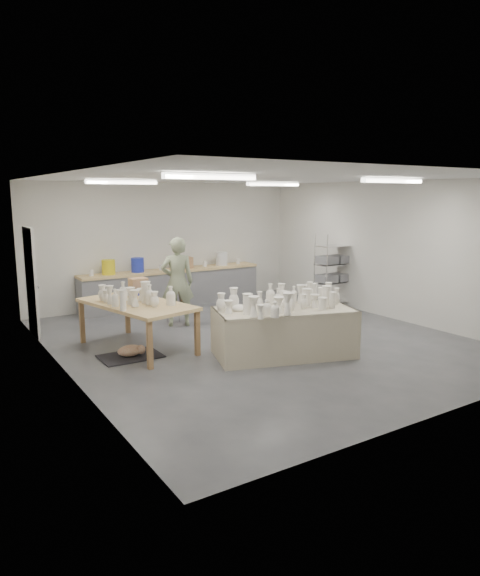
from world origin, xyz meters
TOP-DOWN VIEW (x-y plane):
  - room at (-0.11, 0.08)m, footprint 8.00×8.02m
  - back_counter at (-0.01, 3.68)m, footprint 4.60×0.60m
  - wire_shelf at (3.20, 1.40)m, footprint 0.88×0.48m
  - drying_table at (-0.15, -1.03)m, footprint 2.53×1.78m
  - work_table at (-2.09, 0.72)m, footprint 1.60×2.43m
  - rug at (-2.39, 0.28)m, footprint 1.00×0.70m
  - cat at (-2.37, 0.27)m, footprint 0.51×0.42m
  - potter at (-0.77, 1.78)m, footprint 0.79×0.65m
  - red_stool at (-0.77, 2.05)m, footprint 0.38×0.38m

SIDE VIEW (x-z plane):
  - rug at x=-2.39m, z-range 0.00..0.02m
  - cat at x=-2.37m, z-range 0.02..0.21m
  - red_stool at x=-0.77m, z-range 0.14..0.48m
  - drying_table at x=-0.15m, z-range -0.14..1.04m
  - back_counter at x=-0.01m, z-range -0.13..1.11m
  - work_table at x=-2.09m, z-range 0.25..1.46m
  - wire_shelf at x=3.20m, z-range 0.02..1.82m
  - potter at x=-0.77m, z-range 0.00..1.85m
  - room at x=-0.11m, z-range 0.56..3.56m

